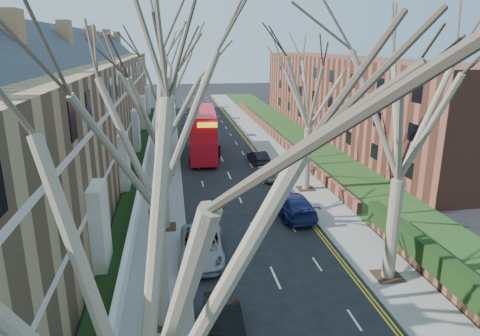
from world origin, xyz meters
name	(u,v)px	position (x,y,z in m)	size (l,w,h in m)	color
pavement_left	(164,147)	(-6.00, 39.00, 0.06)	(3.00, 102.00, 0.12)	slate
pavement_right	(265,143)	(6.00, 39.00, 0.06)	(3.00, 102.00, 0.12)	slate
terrace_left	(77,112)	(-13.65, 31.00, 5.53)	(9.70, 78.00, 13.60)	#97724D
flats_right	(346,97)	(17.46, 43.00, 4.98)	(13.97, 54.00, 10.00)	brown
front_wall_left	(146,161)	(-7.65, 31.00, 0.62)	(0.30, 78.00, 1.00)	white
grass_verge_right	(301,141)	(10.50, 39.00, 0.15)	(6.00, 102.00, 0.06)	#1D3A15
tree_left_near	(124,233)	(-5.70, -4.00, 8.93)	(9.80, 9.80, 13.73)	#726551
tree_left_mid	(150,103)	(-5.70, 6.00, 9.56)	(10.50, 10.50, 14.71)	#726551
tree_left_far	(158,86)	(-5.70, 16.00, 9.24)	(10.15, 10.15, 14.22)	#726551
tree_left_dist	(161,69)	(-5.70, 28.00, 9.56)	(10.50, 10.50, 14.71)	#726551
tree_right_mid	(408,92)	(5.70, 8.00, 9.56)	(10.50, 10.50, 14.71)	#726551
tree_right_far	(311,76)	(5.70, 22.00, 9.24)	(10.15, 10.15, 14.22)	#726551
double_decker_bus	(203,134)	(-1.78, 34.60, 2.39)	(3.45, 11.78, 4.84)	red
car_left_mid	(224,323)	(-3.18, 4.76, 0.66)	(1.41, 4.03, 1.33)	black
car_left_far	(202,246)	(-3.61, 11.74, 0.74)	(2.46, 5.34, 1.48)	gray
car_right_near	(292,204)	(3.11, 16.99, 0.81)	(2.26, 5.55, 1.61)	navy
car_right_mid	(269,171)	(3.44, 25.55, 0.68)	(1.59, 3.96, 1.35)	#9FA0A8
car_right_far	(258,157)	(3.47, 30.70, 0.64)	(1.36, 3.90, 1.28)	black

